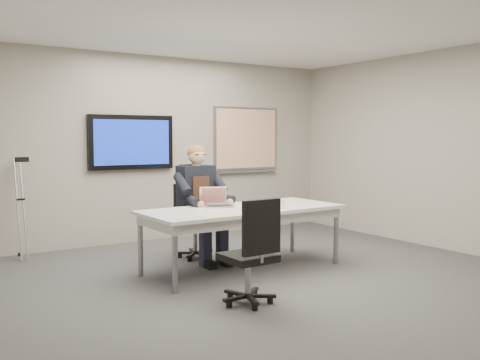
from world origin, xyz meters
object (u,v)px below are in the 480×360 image
office_chair_far (194,235)px  laptop (217,202)px  office_chair_near (251,272)px  conference_table (243,215)px  seated_person (203,215)px

office_chair_far → laptop: size_ratio=2.26×
office_chair_near → laptop: (0.48, 1.43, 0.48)m
conference_table → seated_person: 0.65m
office_chair_far → office_chair_near: bearing=-107.7°
conference_table → office_chair_near: bearing=-121.6°
office_chair_near → seated_person: size_ratio=0.69×
conference_table → office_chair_far: 0.97m
conference_table → laptop: (-0.20, 0.26, 0.14)m
office_chair_near → laptop: office_chair_near is taller
conference_table → office_chair_far: bearing=100.8°
conference_table → laptop: bearing=126.4°
office_chair_far → seated_person: size_ratio=0.66×
laptop → office_chair_near: bearing=-84.4°
conference_table → office_chair_near: size_ratio=2.40×
seated_person → office_chair_near: bearing=-106.7°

